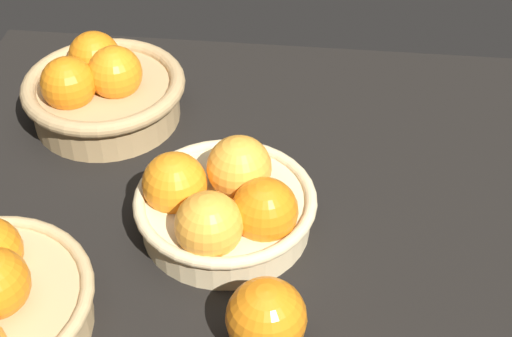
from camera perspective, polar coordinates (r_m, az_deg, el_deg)
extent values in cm
cube|color=black|center=(90.21, -1.09, -3.36)|extent=(84.00, 72.00, 3.00)
cylinder|color=tan|center=(102.69, -11.35, 5.06)|extent=(19.51, 19.51, 5.29)
torus|color=tan|center=(101.20, -11.54, 6.27)|extent=(21.59, 21.59, 2.08)
sphere|color=orange|center=(104.66, -12.20, 8.28)|extent=(7.10, 7.10, 7.10)
sphere|color=orange|center=(98.66, -14.11, 6.26)|extent=(7.10, 7.10, 7.10)
sphere|color=orange|center=(99.11, -10.69, 7.17)|extent=(7.10, 7.10, 7.10)
cylinder|color=#D3BC8C|center=(85.00, -2.32, -3.40)|extent=(19.20, 19.20, 4.27)
torus|color=#D3BC8C|center=(83.52, -2.36, -2.35)|extent=(20.60, 20.60, 1.40)
sphere|color=#F49E33|center=(83.45, -1.35, 0.09)|extent=(7.33, 7.33, 7.33)
sphere|color=#F49E33|center=(78.42, -3.62, -4.33)|extent=(7.33, 7.33, 7.33)
sphere|color=orange|center=(83.70, -6.22, -1.19)|extent=(7.33, 7.33, 7.33)
sphere|color=orange|center=(80.15, 0.66, -3.24)|extent=(7.33, 7.33, 7.33)
sphere|color=orange|center=(72.79, 0.79, -11.29)|extent=(7.89, 7.89, 7.89)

